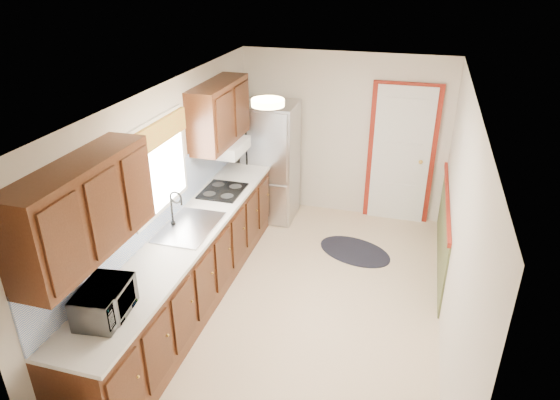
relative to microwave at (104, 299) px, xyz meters
The scene contains 8 objects.
room_shell 2.10m from the microwave, 55.11° to the left, with size 3.20×5.20×2.52m.
kitchen_run 1.46m from the microwave, 91.42° to the left, with size 0.63×4.00×2.20m.
back_wall_trim 4.51m from the microwave, 60.84° to the left, with size 1.12×2.30×2.08m.
ceiling_fixture 2.16m from the microwave, 59.38° to the left, with size 0.30×0.30×0.06m, color #FFD88C.
microwave is the anchor object (origin of this frame).
refrigerator 3.79m from the microwave, 86.33° to the left, with size 0.73×0.73×1.73m.
rug 3.62m from the microwave, 62.06° to the left, with size 1.00×0.65×0.01m, color black.
cooktop 2.48m from the microwave, 89.77° to the left, with size 0.48×0.58×0.02m, color black.
Camera 1 is at (1.01, -4.41, 3.53)m, focal length 32.00 mm.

